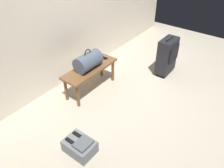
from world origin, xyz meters
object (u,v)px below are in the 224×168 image
at_px(bench, 90,71).
at_px(duffel_bag_slate, 88,61).
at_px(backpack_grey, 80,146).
at_px(suitcase_upright_charcoal, 167,56).
at_px(cell_phone, 104,58).

distance_m(bench, duffel_bag_slate, 0.20).
distance_m(duffel_bag_slate, backpack_grey, 1.35).
relative_size(duffel_bag_slate, backpack_grey, 1.16).
xyz_separation_m(bench, duffel_bag_slate, (-0.03, 0.00, 0.20)).
bearing_deg(duffel_bag_slate, backpack_grey, -143.76).
relative_size(bench, duffel_bag_slate, 2.27).
distance_m(bench, suitcase_upright_charcoal, 1.45).
relative_size(bench, suitcase_upright_charcoal, 1.38).
xyz_separation_m(duffel_bag_slate, backpack_grey, (-1.02, -0.75, -0.47)).
xyz_separation_m(cell_phone, backpack_grey, (-1.43, -0.77, -0.35)).
height_order(cell_phone, suitcase_upright_charcoal, suitcase_upright_charcoal).
bearing_deg(suitcase_upright_charcoal, backpack_grey, 179.47).
xyz_separation_m(bench, backpack_grey, (-1.05, -0.75, -0.27)).
xyz_separation_m(duffel_bag_slate, suitcase_upright_charcoal, (1.26, -0.77, -0.19)).
relative_size(cell_phone, backpack_grey, 0.38).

